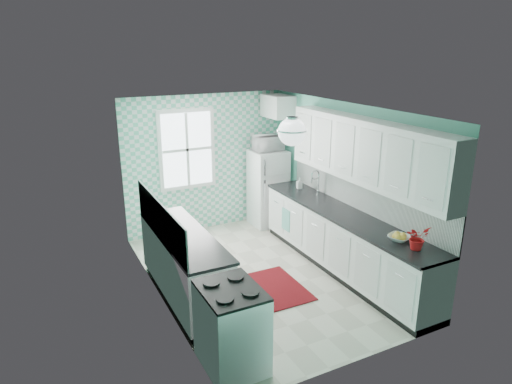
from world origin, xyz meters
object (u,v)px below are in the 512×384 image
ceiling_light (292,132)px  sink (309,195)px  potted_plant (417,238)px  microwave (268,143)px  fridge (268,188)px  fruit_bowl (399,238)px  stove (231,326)px

ceiling_light → sink: size_ratio=0.66×
potted_plant → microwave: bearing=91.4°
fridge → potted_plant: fridge is taller
ceiling_light → sink: (1.20, 1.37, -1.39)m
sink → fruit_bowl: 2.09m
stove → potted_plant: (2.40, -0.18, 0.61)m
fridge → sink: fridge is taller
stove → sink: sink is taller
stove → microwave: size_ratio=1.75×
fridge → ceiling_light: bearing=-111.9°
fruit_bowl → sink: bearing=89.9°
ceiling_light → microwave: ceiling_light is taller
fridge → stove: fridge is taller
potted_plant → stove: bearing=175.7°
ceiling_light → potted_plant: (1.20, -1.00, -1.23)m
fridge → potted_plant: 3.65m
fridge → microwave: bearing=55.8°
stove → sink: bearing=42.6°
stove → sink: 3.29m
sink → potted_plant: (-0.00, -2.38, 0.16)m
fruit_bowl → fridge: bearing=91.5°
sink → potted_plant: size_ratio=1.77×
ceiling_light → stove: (-1.20, -0.82, -1.84)m
ceiling_light → microwave: size_ratio=0.67×
ceiling_light → fruit_bowl: bearing=-30.8°
fridge → potted_plant: bearing=-87.6°
fruit_bowl → stove: bearing=-177.4°
ceiling_light → fruit_bowl: size_ratio=1.27×
fruit_bowl → microwave: (-0.09, 3.34, 0.62)m
sink → stove: bearing=-135.0°
stove → fridge: bearing=56.3°
ceiling_light → microwave: bearing=67.1°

